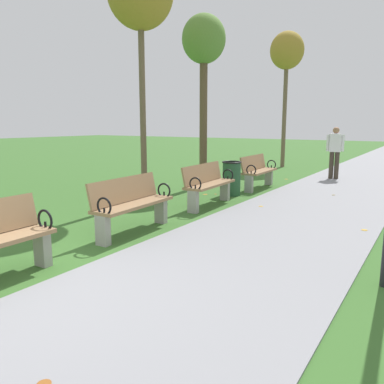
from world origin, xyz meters
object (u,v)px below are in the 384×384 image
(pedestrian_walking, at_px, (335,150))
(park_bench_4, at_px, (258,171))
(tree_4, at_px, (287,53))
(park_bench_2, at_px, (132,203))
(trash_bin, at_px, (232,178))
(park_bench_3, at_px, (208,184))
(tree_3, at_px, (204,46))

(pedestrian_walking, bearing_deg, park_bench_4, -114.47)
(park_bench_4, xyz_separation_m, tree_4, (-1.25, 5.51, 3.96))
(park_bench_2, distance_m, trash_bin, 3.85)
(pedestrian_walking, bearing_deg, trash_bin, -109.36)
(park_bench_3, distance_m, tree_3, 4.23)
(park_bench_2, distance_m, park_bench_4, 5.13)
(park_bench_4, bearing_deg, pedestrian_walking, 65.53)
(tree_3, distance_m, pedestrian_walking, 5.25)
(park_bench_3, xyz_separation_m, trash_bin, (-0.15, 1.40, -0.06))
(pedestrian_walking, relative_size, trash_bin, 1.93)
(tree_3, bearing_deg, park_bench_2, -72.70)
(pedestrian_walking, distance_m, trash_bin, 4.51)
(park_bench_2, relative_size, tree_4, 0.31)
(park_bench_4, height_order, trash_bin, park_bench_4)
(tree_3, bearing_deg, park_bench_3, -56.81)
(tree_4, relative_size, trash_bin, 6.27)
(park_bench_4, relative_size, tree_4, 0.31)
(tree_3, bearing_deg, trash_bin, -32.20)
(park_bench_2, height_order, park_bench_4, same)
(park_bench_2, bearing_deg, tree_4, 96.68)
(tree_4, distance_m, pedestrian_walking, 5.06)
(park_bench_2, relative_size, trash_bin, 1.93)
(park_bench_3, xyz_separation_m, pedestrian_walking, (1.34, 5.63, 0.44))
(park_bench_2, relative_size, park_bench_4, 1.00)
(park_bench_2, xyz_separation_m, park_bench_4, (-0.00, 5.13, 0.00))
(park_bench_4, height_order, tree_3, tree_3)
(tree_3, xyz_separation_m, pedestrian_walking, (2.79, 3.40, -2.85))
(tree_4, bearing_deg, tree_3, -91.98)
(pedestrian_walking, height_order, trash_bin, pedestrian_walking)
(park_bench_4, relative_size, tree_3, 0.35)
(park_bench_2, xyz_separation_m, park_bench_3, (0.00, 2.45, 0.00))
(park_bench_3, relative_size, trash_bin, 1.93)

